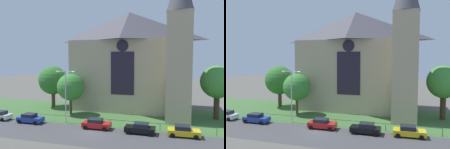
% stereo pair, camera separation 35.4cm
% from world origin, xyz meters
% --- Properties ---
extents(ground, '(160.00, 160.00, 0.00)m').
position_xyz_m(ground, '(0.00, 10.00, 0.00)').
color(ground, '#56544C').
extents(road_asphalt, '(120.00, 8.00, 0.01)m').
position_xyz_m(road_asphalt, '(0.00, -2.00, 0.00)').
color(road_asphalt, '#424244').
rests_on(road_asphalt, ground).
extents(grass_verge, '(120.00, 20.00, 0.01)m').
position_xyz_m(grass_verge, '(0.00, 8.00, 0.00)').
color(grass_verge, '#3D6633').
rests_on(grass_verge, ground).
extents(church_building, '(23.20, 16.20, 26.00)m').
position_xyz_m(church_building, '(2.94, 15.84, 10.27)').
color(church_building, tan).
rests_on(church_building, ground).
extents(iron_railing, '(30.17, 0.07, 1.13)m').
position_xyz_m(iron_railing, '(2.17, 2.50, 0.97)').
color(iron_railing, black).
rests_on(iron_railing, ground).
extents(tree_right_far, '(5.60, 5.60, 9.29)m').
position_xyz_m(tree_right_far, '(18.52, 11.65, 6.40)').
color(tree_right_far, '#423021').
rests_on(tree_right_far, ground).
extents(tree_left_far, '(6.11, 6.11, 8.81)m').
position_xyz_m(tree_left_far, '(-13.72, 12.66, 5.72)').
color(tree_left_far, '#4C3823').
rests_on(tree_left_far, ground).
extents(tree_left_near, '(5.01, 5.01, 7.64)m').
position_xyz_m(tree_left_near, '(-7.11, 7.80, 5.12)').
color(tree_left_near, '#4C3823').
rests_on(tree_left_near, ground).
extents(streetlamp_near, '(3.37, 0.26, 8.59)m').
position_xyz_m(streetlamp_near, '(-5.30, 2.40, 5.44)').
color(streetlamp_near, '#B2B2B7').
rests_on(streetlamp_near, ground).
extents(parked_car_blue, '(4.21, 2.04, 1.51)m').
position_xyz_m(parked_car_blue, '(-10.93, 0.84, 0.74)').
color(parked_car_blue, '#1E3899').
rests_on(parked_car_blue, ground).
extents(parked_car_red, '(4.22, 2.07, 1.51)m').
position_xyz_m(parked_car_red, '(0.47, 0.99, 0.74)').
color(parked_car_red, '#B21919').
rests_on(parked_car_red, ground).
extents(parked_car_black, '(4.20, 2.03, 1.51)m').
position_xyz_m(parked_car_black, '(7.11, 0.66, 0.74)').
color(parked_car_black, black).
rests_on(parked_car_black, ground).
extents(parked_car_yellow, '(4.26, 2.15, 1.51)m').
position_xyz_m(parked_car_yellow, '(12.86, 1.07, 0.74)').
color(parked_car_yellow, gold).
rests_on(parked_car_yellow, ground).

